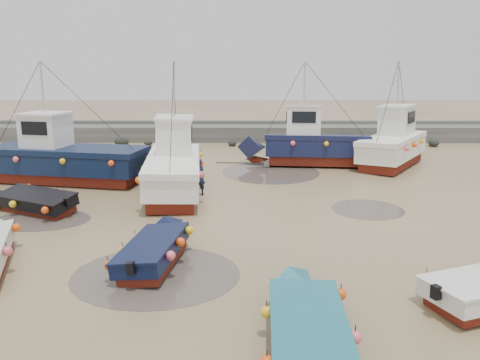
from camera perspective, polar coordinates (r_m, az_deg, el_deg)
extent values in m
plane|color=#A1885C|center=(16.34, 0.83, -8.36)|extent=(120.00, 120.00, 0.00)
cube|color=#62625D|center=(37.49, 0.54, 5.73)|extent=(60.00, 2.20, 1.20)
cube|color=#62625D|center=(38.59, 0.53, 7.07)|extent=(60.00, 0.60, 0.25)
ellipsoid|color=black|center=(35.00, 8.96, 4.41)|extent=(0.84, 0.86, 0.51)
ellipsoid|color=black|center=(36.98, 12.76, 4.84)|extent=(0.98, 1.07, 0.72)
ellipsoid|color=black|center=(37.92, 22.54, 4.21)|extent=(0.78, 0.90, 0.59)
ellipsoid|color=black|center=(36.35, -7.51, 4.92)|extent=(0.99, 0.80, 0.58)
ellipsoid|color=black|center=(37.45, 19.60, 4.24)|extent=(0.54, 0.46, 0.30)
ellipsoid|color=black|center=(36.89, 15.81, 4.42)|extent=(0.61, 0.47, 0.46)
ellipsoid|color=black|center=(36.09, -6.34, 4.67)|extent=(0.61, 0.53, 0.32)
ellipsoid|color=black|center=(37.85, 17.48, 4.58)|extent=(0.67, 0.55, 0.43)
ellipsoid|color=black|center=(36.05, -14.24, 4.57)|extent=(1.09, 0.88, 0.72)
ellipsoid|color=black|center=(35.94, -11.13, 4.47)|extent=(0.65, 0.60, 0.37)
ellipsoid|color=black|center=(36.27, 15.72, 4.42)|extent=(0.88, 0.64, 0.62)
ellipsoid|color=black|center=(35.19, -0.96, 4.52)|extent=(0.64, 0.62, 0.48)
ellipsoid|color=black|center=(36.88, 12.86, 4.58)|extent=(0.55, 0.45, 0.29)
cylinder|color=#4F473F|center=(14.72, -10.20, -11.29)|extent=(5.14, 5.14, 0.01)
cylinder|color=#4F473F|center=(21.15, 15.31, -3.47)|extent=(3.13, 3.13, 0.01)
cylinder|color=#4F473F|center=(20.73, -23.07, -4.51)|extent=(3.99, 3.99, 0.01)
cylinder|color=#4F473F|center=(27.11, 3.75, 0.97)|extent=(5.63, 5.63, 0.01)
cylinder|color=black|center=(19.86, -27.15, -5.71)|extent=(0.68, 1.91, 0.04)
sphere|color=#F75112|center=(15.95, -26.21, -8.09)|extent=(0.30, 0.30, 0.30)
sphere|color=#F75112|center=(17.93, -25.39, -5.55)|extent=(0.30, 0.30, 0.30)
cube|color=maroon|center=(15.25, -10.32, -9.73)|extent=(1.70, 3.25, 0.30)
cube|color=black|center=(15.11, -10.39, -8.43)|extent=(1.95, 3.51, 0.45)
pyramid|color=black|center=(16.73, -8.20, -4.39)|extent=(1.56, 0.93, 0.90)
cube|color=brown|center=(15.04, -10.42, -7.85)|extent=(1.58, 2.94, 0.10)
cube|color=black|center=(15.01, -10.43, -7.53)|extent=(2.02, 3.59, 0.07)
cube|color=black|center=(13.56, -12.86, -10.53)|extent=(0.24, 0.21, 0.35)
cylinder|color=black|center=(17.82, -7.28, -6.37)|extent=(0.34, 1.98, 0.04)
sphere|color=#F75112|center=(14.25, -15.46, -9.73)|extent=(0.30, 0.30, 0.30)
sphere|color=#F75112|center=(14.12, -8.16, -9.55)|extent=(0.30, 0.30, 0.30)
sphere|color=#F75112|center=(15.13, -13.82, -8.15)|extent=(0.30, 0.30, 0.30)
sphere|color=#F75112|center=(15.05, -6.98, -7.95)|extent=(0.30, 0.30, 0.30)
sphere|color=#F75112|center=(16.04, -12.37, -6.74)|extent=(0.30, 0.30, 0.30)
sphere|color=#F75112|center=(15.99, -5.94, -6.53)|extent=(0.30, 0.30, 0.30)
cube|color=maroon|center=(11.24, 8.25, -19.17)|extent=(1.53, 3.36, 0.30)
cube|color=#1B6270|center=(11.04, 8.32, -17.55)|extent=(1.78, 3.61, 0.45)
pyramid|color=#1B6270|center=(12.68, 7.52, -10.72)|extent=(1.65, 0.78, 0.90)
cube|color=brown|center=(10.95, 8.36, -16.82)|extent=(1.43, 3.04, 0.10)
cube|color=#1B6270|center=(10.90, 8.37, -16.42)|extent=(1.85, 3.70, 0.07)
cylinder|color=black|center=(13.89, 7.09, -12.68)|extent=(0.13, 2.00, 0.04)
sphere|color=#F75112|center=(10.72, 13.81, -18.25)|extent=(0.30, 0.30, 0.30)
sphere|color=#F75112|center=(11.33, 3.24, -15.86)|extent=(0.30, 0.30, 0.30)
sphere|color=#F75112|center=(12.32, 12.17, -13.54)|extent=(0.30, 0.30, 0.30)
cube|color=black|center=(12.93, 22.91, -12.65)|extent=(0.24, 0.27, 0.35)
sphere|color=#F75112|center=(13.92, 21.91, -10.88)|extent=(0.30, 0.30, 0.30)
cube|color=maroon|center=(21.85, -23.30, -3.18)|extent=(3.41, 2.42, 0.30)
cube|color=black|center=(21.75, -23.40, -2.24)|extent=(3.71, 2.71, 0.45)
pyramid|color=black|center=(23.22, -26.91, -0.46)|extent=(1.23, 1.54, 0.90)
cube|color=brown|center=(21.71, -23.44, -1.82)|extent=(3.10, 2.23, 0.10)
cube|color=black|center=(21.68, -23.46, -1.59)|extent=(3.81, 2.79, 0.07)
cube|color=black|center=(20.41, -20.08, -2.46)|extent=(0.26, 0.28, 0.35)
sphere|color=#F75112|center=(20.21, -22.53, -3.06)|extent=(0.30, 0.30, 0.30)
sphere|color=#F75112|center=(21.90, -21.07, -1.61)|extent=(0.30, 0.30, 0.30)
sphere|color=#F75112|center=(21.58, -25.82, -2.34)|extent=(0.30, 0.30, 0.30)
sphere|color=#F75112|center=(23.24, -24.20, -1.03)|extent=(0.30, 0.30, 0.30)
cube|color=maroon|center=(26.58, -20.13, 0.42)|extent=(7.84, 3.71, 0.55)
cube|color=#0D1935|center=(26.42, -20.27, 2.00)|extent=(8.46, 4.22, 0.95)
cube|color=brown|center=(26.32, -20.37, 3.09)|extent=(8.26, 4.08, 0.08)
cube|color=#0D1935|center=(26.29, -20.40, 3.39)|extent=(8.65, 4.31, 0.30)
cube|color=white|center=(26.72, -22.63, 5.46)|extent=(2.32, 2.32, 1.70)
cube|color=white|center=(26.61, -22.82, 7.39)|extent=(2.50, 2.50, 0.12)
cube|color=black|center=(27.25, -24.49, 5.98)|extent=(0.35, 1.68, 0.68)
cylinder|color=#B7B7B2|center=(26.50, -23.11, 10.31)|extent=(0.10, 0.10, 2.60)
sphere|color=#ED5D68|center=(23.51, -15.46, 1.79)|extent=(0.30, 0.30, 0.30)
sphere|color=#ED5D68|center=(26.79, -15.11, 3.34)|extent=(0.30, 0.30, 0.30)
sphere|color=#ED5D68|center=(24.72, -20.85, 1.98)|extent=(0.30, 0.30, 0.30)
sphere|color=#ED5D68|center=(27.98, -19.89, 3.44)|extent=(0.30, 0.30, 0.30)
sphere|color=#ED5D68|center=(26.14, -25.69, 2.12)|extent=(0.30, 0.30, 0.30)
sphere|color=#ED5D68|center=(29.35, -24.25, 3.50)|extent=(0.30, 0.30, 0.30)
cube|color=maroon|center=(22.82, -8.13, -1.05)|extent=(2.64, 6.64, 0.55)
cube|color=white|center=(22.63, -8.20, 0.77)|extent=(3.04, 7.15, 0.95)
pyramid|color=white|center=(26.43, -7.84, 4.32)|extent=(2.50, 1.65, 1.40)
cube|color=brown|center=(22.52, -8.24, 2.05)|extent=(2.93, 6.98, 0.08)
cube|color=white|center=(22.49, -8.26, 2.39)|extent=(3.10, 7.31, 0.30)
cube|color=white|center=(23.24, -8.23, 5.22)|extent=(1.85, 2.15, 1.70)
cube|color=white|center=(23.11, -8.31, 7.45)|extent=(2.00, 2.32, 0.12)
cube|color=black|center=(24.21, -8.14, 6.21)|extent=(1.41, 0.19, 0.68)
cylinder|color=#B7B7B2|center=(22.99, -8.44, 10.81)|extent=(0.10, 0.10, 2.60)
cylinder|color=black|center=(27.87, -7.62, 1.30)|extent=(0.34, 2.99, 0.05)
sphere|color=#ED5D68|center=(20.00, -12.36, -0.21)|extent=(0.30, 0.30, 0.30)
sphere|color=#ED5D68|center=(20.91, -4.86, 0.72)|extent=(0.30, 0.30, 0.30)
sphere|color=#ED5D68|center=(22.13, -11.69, 1.25)|extent=(0.30, 0.30, 0.30)
sphere|color=#ED5D68|center=(23.06, -4.91, 2.03)|extent=(0.30, 0.30, 0.30)
sphere|color=#ED5D68|center=(24.27, -11.13, 2.44)|extent=(0.30, 0.30, 0.30)
sphere|color=#ED5D68|center=(25.22, -4.95, 3.12)|extent=(0.30, 0.30, 0.30)
cube|color=maroon|center=(29.11, 9.23, 2.30)|extent=(5.85, 2.36, 0.55)
cube|color=#111635|center=(28.96, 9.29, 3.75)|extent=(6.30, 2.73, 0.95)
pyramid|color=#111635|center=(28.80, 2.13, 5.29)|extent=(1.61, 2.33, 1.40)
cube|color=brown|center=(28.87, 9.33, 4.76)|extent=(6.15, 2.63, 0.08)
cube|color=#111635|center=(28.84, 9.35, 5.03)|extent=(6.44, 2.79, 0.30)
cube|color=white|center=(28.65, 7.75, 6.99)|extent=(2.12, 1.72, 1.70)
cube|color=white|center=(28.55, 7.81, 8.80)|extent=(2.29, 1.86, 0.12)
cube|color=black|center=(28.59, 5.70, 7.55)|extent=(0.16, 1.32, 0.68)
cylinder|color=#B7B7B2|center=(28.45, 7.90, 11.53)|extent=(0.10, 0.10, 2.60)
cylinder|color=black|center=(29.19, 0.00, 2.04)|extent=(2.99, 0.30, 0.05)
sphere|color=#ED5D68|center=(27.98, 14.49, 3.85)|extent=(0.30, 0.30, 0.30)
sphere|color=#ED5D68|center=(30.24, 11.94, 4.77)|extent=(0.30, 0.30, 0.30)
sphere|color=#ED5D68|center=(27.73, 10.50, 3.97)|extent=(0.30, 0.30, 0.30)
sphere|color=#ED5D68|center=(30.07, 8.23, 4.88)|extent=(0.30, 0.30, 0.30)
sphere|color=#ED5D68|center=(27.61, 6.46, 4.08)|extent=(0.30, 0.30, 0.30)
sphere|color=#ED5D68|center=(30.03, 4.50, 4.97)|extent=(0.30, 0.30, 0.30)
cube|color=maroon|center=(29.87, 17.98, 2.09)|extent=(4.80, 5.58, 0.55)
cube|color=white|center=(29.73, 18.09, 3.50)|extent=(5.32, 6.12, 0.95)
pyramid|color=white|center=(32.87, 20.05, 5.58)|extent=(2.80, 2.57, 1.40)
cube|color=brown|center=(29.64, 18.17, 4.48)|extent=(5.17, 5.95, 0.08)
cube|color=white|center=(29.62, 18.19, 4.74)|extent=(5.44, 6.25, 0.30)
cube|color=white|center=(30.23, 18.80, 6.74)|extent=(2.54, 2.61, 1.70)
cube|color=white|center=(30.13, 18.94, 8.46)|extent=(2.75, 2.82, 0.12)
cube|color=black|center=(31.17, 19.40, 7.38)|extent=(1.21, 0.88, 0.68)
cylinder|color=#B7B7B2|center=(30.03, 19.15, 11.03)|extent=(0.10, 0.10, 2.60)
cylinder|color=black|center=(34.14, 20.29, 2.97)|extent=(1.78, 2.48, 0.05)
sphere|color=#ED5D68|center=(27.96, 14.09, 3.86)|extent=(0.30, 0.30, 0.30)
sphere|color=#ED5D68|center=(27.85, 19.77, 3.40)|extent=(0.30, 0.30, 0.30)
sphere|color=#ED5D68|center=(29.37, 15.21, 4.29)|extent=(0.30, 0.30, 0.30)
sphere|color=#ED5D68|center=(29.30, 20.62, 3.84)|extent=(0.30, 0.30, 0.30)
sphere|color=#ED5D68|center=(30.80, 16.22, 4.68)|extent=(0.30, 0.30, 0.30)
sphere|color=#ED5D68|center=(30.77, 21.39, 4.24)|extent=(0.30, 0.30, 0.30)
sphere|color=#ED5D68|center=(32.23, 17.15, 5.03)|extent=(0.30, 0.30, 0.30)
imported|color=#171C34|center=(22.57, -5.02, -1.87)|extent=(0.78, 0.68, 1.80)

